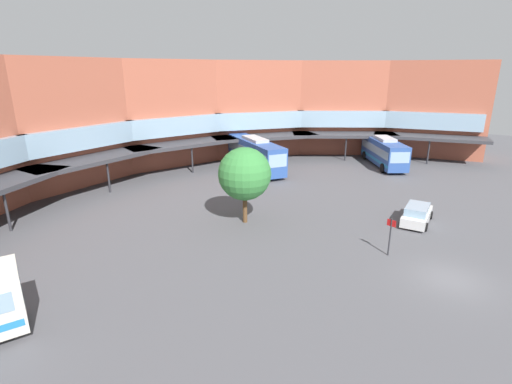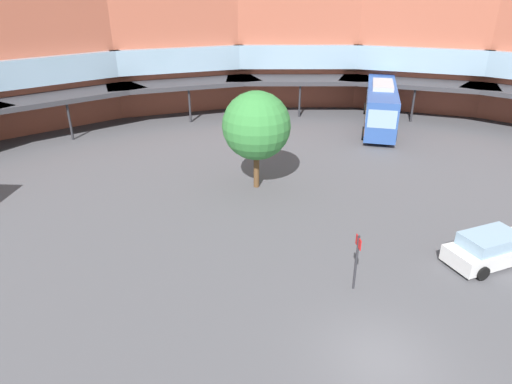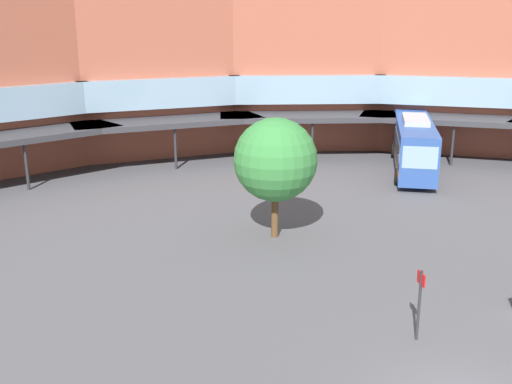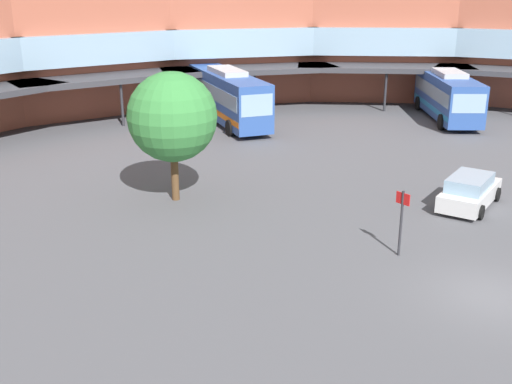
{
  "view_description": "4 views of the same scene",
  "coord_description": "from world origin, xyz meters",
  "px_view_note": "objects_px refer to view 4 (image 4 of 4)",
  "views": [
    {
      "loc": [
        -22.86,
        -1.2,
        11.75
      ],
      "look_at": [
        1.92,
        14.77,
        2.32
      ],
      "focal_mm": 26.91,
      "sensor_mm": 36.0,
      "label": 1
    },
    {
      "loc": [
        -7.91,
        -9.2,
        11.77
      ],
      "look_at": [
        -0.96,
        10.16,
        2.1
      ],
      "focal_mm": 31.18,
      "sensor_mm": 36.0,
      "label": 2
    },
    {
      "loc": [
        -11.16,
        -11.32,
        10.8
      ],
      "look_at": [
        -0.8,
        13.64,
        2.95
      ],
      "focal_mm": 42.46,
      "sensor_mm": 36.0,
      "label": 3
    },
    {
      "loc": [
        -19.38,
        -4.38,
        9.92
      ],
      "look_at": [
        0.76,
        10.3,
        1.38
      ],
      "focal_mm": 43.25,
      "sensor_mm": 36.0,
      "label": 4
    }
  ],
  "objects_px": {
    "bus_0": "(448,95)",
    "stop_sign_post": "(402,216)",
    "parked_car": "(470,191)",
    "plaza_tree": "(172,117)",
    "bus_3": "(228,95)"
  },
  "relations": [
    {
      "from": "bus_0",
      "to": "stop_sign_post",
      "type": "relative_size",
      "value": 3.84
    },
    {
      "from": "parked_car",
      "to": "stop_sign_post",
      "type": "relative_size",
      "value": 1.72
    },
    {
      "from": "bus_0",
      "to": "plaza_tree",
      "type": "xyz_separation_m",
      "value": [
        -25.41,
        4.02,
        2.16
      ]
    },
    {
      "from": "parked_car",
      "to": "plaza_tree",
      "type": "height_order",
      "value": "plaza_tree"
    },
    {
      "from": "bus_0",
      "to": "stop_sign_post",
      "type": "xyz_separation_m",
      "value": [
        -25.08,
        -7.24,
        -0.26
      ]
    },
    {
      "from": "bus_0",
      "to": "plaza_tree",
      "type": "height_order",
      "value": "plaza_tree"
    },
    {
      "from": "parked_car",
      "to": "plaza_tree",
      "type": "bearing_deg",
      "value": 119.75
    },
    {
      "from": "bus_3",
      "to": "stop_sign_post",
      "type": "bearing_deg",
      "value": -2.86
    },
    {
      "from": "bus_3",
      "to": "plaza_tree",
      "type": "relative_size",
      "value": 1.9
    },
    {
      "from": "plaza_tree",
      "to": "bus_0",
      "type": "bearing_deg",
      "value": -8.99
    },
    {
      "from": "bus_3",
      "to": "parked_car",
      "type": "height_order",
      "value": "bus_3"
    },
    {
      "from": "bus_3",
      "to": "parked_car",
      "type": "relative_size",
      "value": 2.59
    },
    {
      "from": "bus_3",
      "to": "parked_car",
      "type": "xyz_separation_m",
      "value": [
        -7.58,
        -20.32,
        -1.26
      ]
    },
    {
      "from": "stop_sign_post",
      "to": "parked_car",
      "type": "bearing_deg",
      "value": -3.24
    },
    {
      "from": "bus_3",
      "to": "parked_car",
      "type": "bearing_deg",
      "value": 12.79
    }
  ]
}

